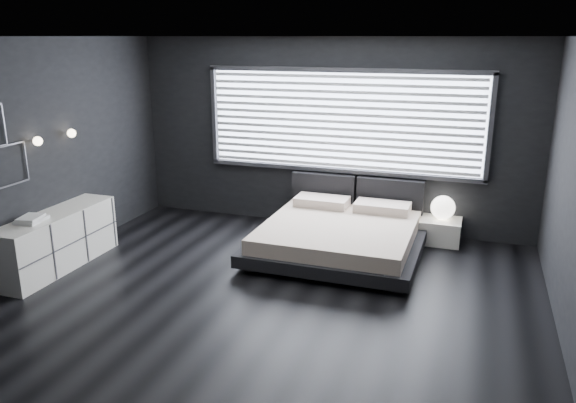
% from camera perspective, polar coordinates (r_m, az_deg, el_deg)
% --- Properties ---
extents(room, '(6.04, 6.00, 2.80)m').
position_cam_1_polar(room, '(5.81, -2.70, 2.48)').
color(room, black).
rests_on(room, ground).
extents(window, '(4.14, 0.09, 1.52)m').
position_cam_1_polar(window, '(8.24, 5.51, 8.08)').
color(window, white).
rests_on(window, ground).
extents(headboard, '(1.96, 0.16, 0.52)m').
position_cam_1_polar(headboard, '(8.35, 6.94, 0.84)').
color(headboard, black).
rests_on(headboard, ground).
extents(sconce_near, '(0.18, 0.11, 0.11)m').
position_cam_1_polar(sconce_near, '(7.35, -24.10, 5.62)').
color(sconce_near, silver).
rests_on(sconce_near, ground).
extents(sconce_far, '(0.18, 0.11, 0.11)m').
position_cam_1_polar(sconce_far, '(7.79, -21.15, 6.49)').
color(sconce_far, silver).
rests_on(sconce_far, ground).
extents(wall_art_lower, '(0.01, 0.48, 0.48)m').
position_cam_1_polar(wall_art_lower, '(7.21, -26.29, 3.37)').
color(wall_art_lower, '#47474C').
rests_on(wall_art_lower, ground).
extents(bed, '(2.17, 2.07, 0.56)m').
position_cam_1_polar(bed, '(7.47, 5.17, -3.51)').
color(bed, black).
rests_on(bed, ground).
extents(nightstand, '(0.58, 0.49, 0.34)m').
position_cam_1_polar(nightstand, '(8.19, 15.12, -2.89)').
color(nightstand, white).
rests_on(nightstand, ground).
extents(orb_lamp, '(0.33, 0.33, 0.33)m').
position_cam_1_polar(orb_lamp, '(8.11, 15.47, -0.59)').
color(orb_lamp, white).
rests_on(orb_lamp, nightstand).
extents(dresser, '(0.50, 1.78, 0.71)m').
position_cam_1_polar(dresser, '(7.58, -22.44, -3.67)').
color(dresser, white).
rests_on(dresser, ground).
extents(book_stack, '(0.30, 0.38, 0.07)m').
position_cam_1_polar(book_stack, '(7.24, -24.64, -1.63)').
color(book_stack, silver).
rests_on(book_stack, dresser).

